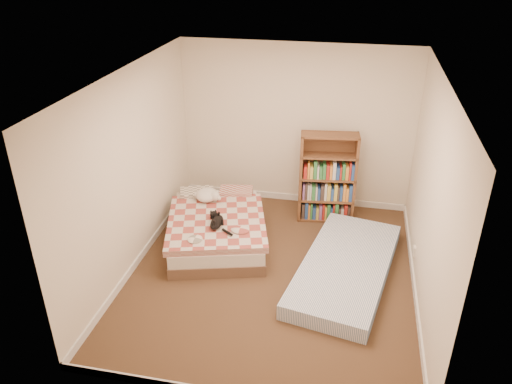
% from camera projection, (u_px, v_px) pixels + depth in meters
% --- Properties ---
extents(room, '(3.51, 4.01, 2.51)m').
position_uv_depth(room, '(273.00, 189.00, 5.78)').
color(room, '#462E1E').
rests_on(room, ground).
extents(bed, '(1.65, 2.02, 0.47)m').
position_uv_depth(bed, '(218.00, 227.00, 6.92)').
color(bed, brown).
rests_on(bed, room).
extents(bookshelf, '(0.85, 0.37, 1.36)m').
position_uv_depth(bookshelf, '(327.00, 187.00, 7.33)').
color(bookshelf, brown).
rests_on(bookshelf, room).
extents(floor_mattress, '(1.42, 2.39, 0.20)m').
position_uv_depth(floor_mattress, '(345.00, 268.00, 6.25)').
color(floor_mattress, '#6886AE').
rests_on(floor_mattress, room).
extents(black_cat, '(0.29, 0.58, 0.13)m').
position_uv_depth(black_cat, '(217.00, 221.00, 6.54)').
color(black_cat, black).
rests_on(black_cat, bed).
extents(white_dog, '(0.44, 0.45, 0.17)m').
position_uv_depth(white_dog, '(207.00, 195.00, 7.13)').
color(white_dog, silver).
rests_on(white_dog, bed).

